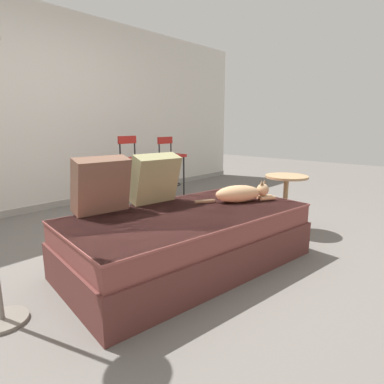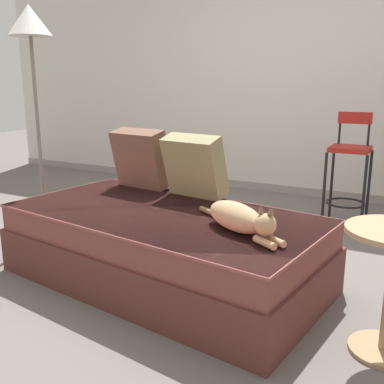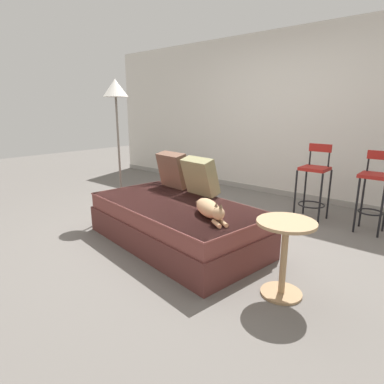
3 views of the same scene
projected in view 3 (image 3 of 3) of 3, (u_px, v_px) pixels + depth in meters
name	position (u px, v px, depth m)	size (l,w,h in m)	color
ground_plane	(199.00, 232.00, 3.77)	(16.00, 16.00, 0.00)	#66605B
wall_back_panel	(289.00, 116.00, 5.09)	(8.00, 0.10, 2.60)	silver
wall_baseboard_trim	(282.00, 193.00, 5.37)	(8.00, 0.02, 0.09)	gray
couch	(175.00, 223.00, 3.41)	(2.08, 1.27, 0.45)	brown
throw_pillow_corner	(173.00, 170.00, 3.95)	(0.45, 0.29, 0.44)	brown
throw_pillow_middle	(200.00, 176.00, 3.60)	(0.44, 0.31, 0.43)	#847F56
cat	(209.00, 209.00, 2.90)	(0.65, 0.46, 0.19)	tan
bar_stool_near_window	(314.00, 180.00, 4.10)	(0.34, 0.34, 0.97)	black
bar_stool_by_doorway	(375.00, 185.00, 3.66)	(0.32, 0.32, 0.94)	black
side_table	(285.00, 248.00, 2.41)	(0.44, 0.44, 0.60)	tan
floor_lamp	(116.00, 101.00, 4.12)	(0.32, 0.32, 1.78)	slate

